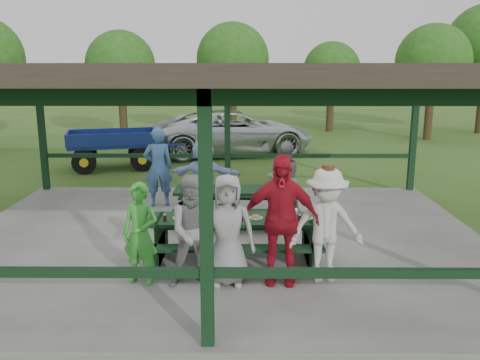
{
  "coord_description": "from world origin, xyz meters",
  "views": [
    {
      "loc": [
        0.41,
        -9.22,
        3.33
      ],
      "look_at": [
        0.35,
        -0.3,
        1.29
      ],
      "focal_mm": 38.0,
      "sensor_mm": 36.0,
      "label": 1
    }
  ],
  "objects_px": {
    "picnic_table_near": "(234,233)",
    "contestant_red": "(280,219)",
    "picnic_table_far": "(234,202)",
    "contestant_white_fedora": "(326,225)",
    "contestant_grey_mid": "(227,230)",
    "spectator_blue": "(158,167)",
    "farm_trailer": "(113,148)",
    "contestant_green": "(140,234)",
    "spectator_lblue": "(204,177)",
    "contestant_grey_left": "(195,231)",
    "spectator_grey": "(285,178)",
    "pickup_truck": "(234,132)"
  },
  "relations": [
    {
      "from": "contestant_grey_mid",
      "to": "spectator_blue",
      "type": "relative_size",
      "value": 0.92
    },
    {
      "from": "picnic_table_near",
      "to": "picnic_table_far",
      "type": "relative_size",
      "value": 1.18
    },
    {
      "from": "picnic_table_far",
      "to": "contestant_red",
      "type": "xyz_separation_m",
      "value": [
        0.73,
        -2.83,
        0.52
      ]
    },
    {
      "from": "contestant_grey_left",
      "to": "contestant_white_fedora",
      "type": "bearing_deg",
      "value": -8.27
    },
    {
      "from": "contestant_red",
      "to": "contestant_white_fedora",
      "type": "distance_m",
      "value": 0.7
    },
    {
      "from": "contestant_red",
      "to": "contestant_white_fedora",
      "type": "height_order",
      "value": "contestant_red"
    },
    {
      "from": "contestant_red",
      "to": "contestant_green",
      "type": "bearing_deg",
      "value": -173.77
    },
    {
      "from": "contestant_green",
      "to": "contestant_grey_mid",
      "type": "relative_size",
      "value": 0.92
    },
    {
      "from": "spectator_grey",
      "to": "contestant_grey_left",
      "type": "bearing_deg",
      "value": 54.67
    },
    {
      "from": "contestant_green",
      "to": "contestant_grey_mid",
      "type": "distance_m",
      "value": 1.3
    },
    {
      "from": "picnic_table_near",
      "to": "farm_trailer",
      "type": "distance_m",
      "value": 9.21
    },
    {
      "from": "contestant_green",
      "to": "contestant_red",
      "type": "distance_m",
      "value": 2.08
    },
    {
      "from": "contestant_red",
      "to": "spectator_blue",
      "type": "height_order",
      "value": "contestant_red"
    },
    {
      "from": "picnic_table_near",
      "to": "spectator_blue",
      "type": "relative_size",
      "value": 1.56
    },
    {
      "from": "contestant_grey_left",
      "to": "farm_trailer",
      "type": "xyz_separation_m",
      "value": [
        -3.54,
        9.19,
        -0.28
      ]
    },
    {
      "from": "contestant_red",
      "to": "spectator_lblue",
      "type": "distance_m",
      "value": 3.82
    },
    {
      "from": "picnic_table_far",
      "to": "spectator_grey",
      "type": "relative_size",
      "value": 1.54
    },
    {
      "from": "contestant_grey_left",
      "to": "contestant_grey_mid",
      "type": "height_order",
      "value": "contestant_grey_left"
    },
    {
      "from": "picnic_table_far",
      "to": "contestant_green",
      "type": "height_order",
      "value": "contestant_green"
    },
    {
      "from": "spectator_grey",
      "to": "spectator_lblue",
      "type": "bearing_deg",
      "value": -7.38
    },
    {
      "from": "contestant_red",
      "to": "spectator_grey",
      "type": "height_order",
      "value": "contestant_red"
    },
    {
      "from": "contestant_grey_left",
      "to": "contestant_red",
      "type": "xyz_separation_m",
      "value": [
        1.25,
        0.11,
        0.14
      ]
    },
    {
      "from": "contestant_grey_left",
      "to": "picnic_table_far",
      "type": "bearing_deg",
      "value": 67.14
    },
    {
      "from": "contestant_white_fedora",
      "to": "spectator_grey",
      "type": "xyz_separation_m",
      "value": [
        -0.33,
        3.65,
        -0.1
      ]
    },
    {
      "from": "contestant_grey_left",
      "to": "picnic_table_near",
      "type": "bearing_deg",
      "value": 46.58
    },
    {
      "from": "picnic_table_near",
      "to": "contestant_grey_left",
      "type": "height_order",
      "value": "contestant_grey_left"
    },
    {
      "from": "contestant_grey_left",
      "to": "contestant_grey_mid",
      "type": "xyz_separation_m",
      "value": [
        0.47,
        0.04,
        -0.0
      ]
    },
    {
      "from": "picnic_table_near",
      "to": "contestant_white_fedora",
      "type": "distance_m",
      "value": 1.64
    },
    {
      "from": "contestant_white_fedora",
      "to": "pickup_truck",
      "type": "bearing_deg",
      "value": 91.88
    },
    {
      "from": "contestant_red",
      "to": "spectator_grey",
      "type": "bearing_deg",
      "value": 89.34
    },
    {
      "from": "picnic_table_near",
      "to": "contestant_red",
      "type": "bearing_deg",
      "value": -49.94
    },
    {
      "from": "spectator_lblue",
      "to": "farm_trailer",
      "type": "bearing_deg",
      "value": -48.28
    },
    {
      "from": "contestant_grey_left",
      "to": "farm_trailer",
      "type": "bearing_deg",
      "value": 98.2
    },
    {
      "from": "picnic_table_near",
      "to": "contestant_white_fedora",
      "type": "bearing_deg",
      "value": -29.32
    },
    {
      "from": "contestant_white_fedora",
      "to": "spectator_blue",
      "type": "bearing_deg",
      "value": 121.48
    },
    {
      "from": "spectator_grey",
      "to": "picnic_table_far",
      "type": "bearing_deg",
      "value": 26.21
    },
    {
      "from": "contestant_grey_mid",
      "to": "pickup_truck",
      "type": "xyz_separation_m",
      "value": [
        -0.14,
        11.9,
        -0.11
      ]
    },
    {
      "from": "farm_trailer",
      "to": "contestant_green",
      "type": "bearing_deg",
      "value": -88.36
    },
    {
      "from": "spectator_grey",
      "to": "farm_trailer",
      "type": "bearing_deg",
      "value": -58.58
    },
    {
      "from": "contestant_grey_mid",
      "to": "farm_trailer",
      "type": "bearing_deg",
      "value": 113.27
    },
    {
      "from": "spectator_lblue",
      "to": "contestant_white_fedora",
      "type": "bearing_deg",
      "value": 131.13
    },
    {
      "from": "contestant_green",
      "to": "pickup_truck",
      "type": "distance_m",
      "value": 11.93
    },
    {
      "from": "picnic_table_near",
      "to": "spectator_lblue",
      "type": "bearing_deg",
      "value": 104.58
    },
    {
      "from": "contestant_grey_left",
      "to": "contestant_grey_mid",
      "type": "relative_size",
      "value": 1.0
    },
    {
      "from": "spectator_blue",
      "to": "pickup_truck",
      "type": "bearing_deg",
      "value": -116.36
    },
    {
      "from": "picnic_table_near",
      "to": "farm_trailer",
      "type": "bearing_deg",
      "value": 116.41
    },
    {
      "from": "farm_trailer",
      "to": "pickup_truck",
      "type": "bearing_deg",
      "value": 20.39
    },
    {
      "from": "pickup_truck",
      "to": "farm_trailer",
      "type": "distance_m",
      "value": 4.76
    },
    {
      "from": "picnic_table_far",
      "to": "contestant_white_fedora",
      "type": "relative_size",
      "value": 1.34
    },
    {
      "from": "picnic_table_near",
      "to": "contestant_grey_mid",
      "type": "xyz_separation_m",
      "value": [
        -0.08,
        -0.9,
        0.36
      ]
    }
  ]
}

